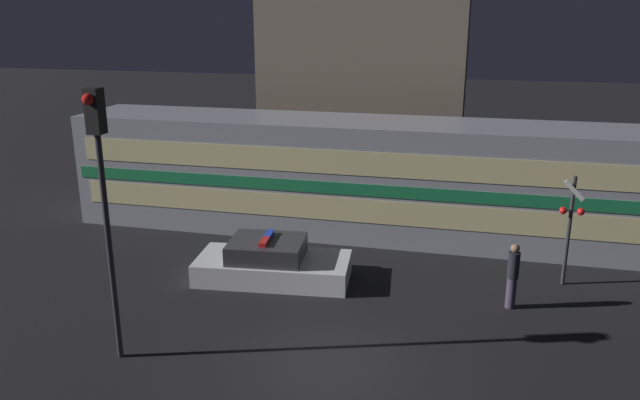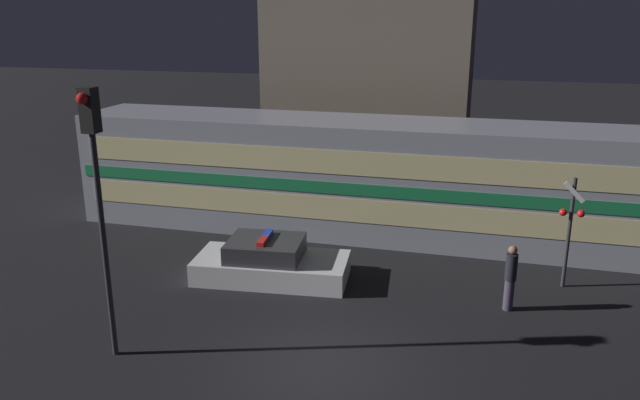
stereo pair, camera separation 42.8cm
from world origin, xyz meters
TOP-DOWN VIEW (x-y plane):
  - ground_plane at (0.00, 0.00)m, footprint 120.00×120.00m
  - train at (-0.90, 8.58)m, footprint 19.49×3.08m
  - police_car at (-2.55, 4.02)m, footprint 4.44×2.32m
  - pedestrian at (3.92, 3.76)m, footprint 0.29×0.29m
  - crossing_signal_near at (5.42, 5.55)m, footprint 0.65×0.27m
  - traffic_light_corner at (-4.52, -0.73)m, footprint 0.30×0.46m
  - building_left at (-1.76, 15.42)m, footprint 8.14×6.12m

SIDE VIEW (x-z plane):
  - ground_plane at x=0.00m, z-range 0.00..0.00m
  - police_car at x=-2.55m, z-range -0.17..1.11m
  - pedestrian at x=3.92m, z-range 0.02..1.76m
  - crossing_signal_near at x=5.42m, z-range 0.25..3.35m
  - train at x=-0.90m, z-range 0.00..3.83m
  - traffic_light_corner at x=-4.52m, z-range 1.17..7.04m
  - building_left at x=-1.76m, z-range 0.00..8.56m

